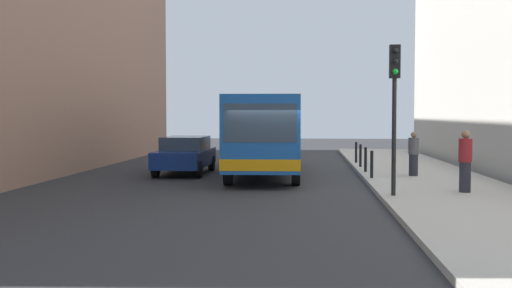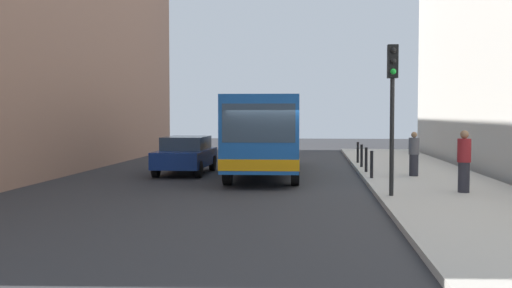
{
  "view_description": "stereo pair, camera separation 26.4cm",
  "coord_description": "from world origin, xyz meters",
  "px_view_note": "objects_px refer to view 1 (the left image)",
  "views": [
    {
      "loc": [
        1.16,
        -19.74,
        2.38
      ],
      "look_at": [
        -0.66,
        2.56,
        1.29
      ],
      "focal_mm": 43.12,
      "sensor_mm": 36.0,
      "label": 1
    },
    {
      "loc": [
        1.43,
        -19.71,
        2.38
      ],
      "look_at": [
        -0.66,
        2.56,
        1.29
      ],
      "focal_mm": 43.12,
      "sensor_mm": 36.0,
      "label": 2
    }
  ],
  "objects_px": {
    "bollard_near": "(372,164)",
    "bollard_farthest": "(356,152)",
    "bollard_far": "(360,156)",
    "pedestrian_near_signal": "(465,161)",
    "car_beside_bus": "(185,154)",
    "bus": "(266,130)",
    "bollard_mid": "(366,160)",
    "pedestrian_mid_sidewalk": "(414,154)",
    "traffic_light": "(395,91)"
  },
  "relations": [
    {
      "from": "bollard_near",
      "to": "bollard_mid",
      "type": "height_order",
      "value": "same"
    },
    {
      "from": "bollard_near",
      "to": "bus",
      "type": "bearing_deg",
      "value": 144.63
    },
    {
      "from": "bollard_far",
      "to": "pedestrian_mid_sidewalk",
      "type": "relative_size",
      "value": 0.6
    },
    {
      "from": "bollard_far",
      "to": "bollard_mid",
      "type": "bearing_deg",
      "value": -90.0
    },
    {
      "from": "pedestrian_near_signal",
      "to": "bollard_mid",
      "type": "bearing_deg",
      "value": -178.33
    },
    {
      "from": "traffic_light",
      "to": "bollard_far",
      "type": "bearing_deg",
      "value": 90.63
    },
    {
      "from": "car_beside_bus",
      "to": "bollard_near",
      "type": "bearing_deg",
      "value": 161.35
    },
    {
      "from": "bollard_far",
      "to": "bollard_farthest",
      "type": "distance_m",
      "value": 2.24
    },
    {
      "from": "car_beside_bus",
      "to": "pedestrian_near_signal",
      "type": "relative_size",
      "value": 2.49
    },
    {
      "from": "bollard_near",
      "to": "bollard_far",
      "type": "distance_m",
      "value": 4.49
    },
    {
      "from": "bus",
      "to": "bollard_mid",
      "type": "height_order",
      "value": "bus"
    },
    {
      "from": "bus",
      "to": "pedestrian_mid_sidewalk",
      "type": "xyz_separation_m",
      "value": [
        5.47,
        -1.92,
        -0.79
      ]
    },
    {
      "from": "traffic_light",
      "to": "bollard_mid",
      "type": "distance_m",
      "value": 7.31
    },
    {
      "from": "bollard_farthest",
      "to": "pedestrian_mid_sidewalk",
      "type": "distance_m",
      "value": 6.11
    },
    {
      "from": "bollard_farthest",
      "to": "pedestrian_mid_sidewalk",
      "type": "bearing_deg",
      "value": -75.02
    },
    {
      "from": "bollard_far",
      "to": "pedestrian_mid_sidewalk",
      "type": "bearing_deg",
      "value": -66.62
    },
    {
      "from": "bollard_far",
      "to": "pedestrian_near_signal",
      "type": "height_order",
      "value": "pedestrian_near_signal"
    },
    {
      "from": "traffic_light",
      "to": "bollard_mid",
      "type": "xyz_separation_m",
      "value": [
        -0.1,
        6.91,
        -2.38
      ]
    },
    {
      "from": "bollard_mid",
      "to": "bollard_far",
      "type": "bearing_deg",
      "value": 90.0
    },
    {
      "from": "car_beside_bus",
      "to": "pedestrian_near_signal",
      "type": "xyz_separation_m",
      "value": [
        9.32,
        -6.22,
        0.25
      ]
    },
    {
      "from": "bus",
      "to": "pedestrian_mid_sidewalk",
      "type": "bearing_deg",
      "value": 158.76
    },
    {
      "from": "car_beside_bus",
      "to": "pedestrian_mid_sidewalk",
      "type": "distance_m",
      "value": 8.82
    },
    {
      "from": "bollard_mid",
      "to": "bollard_farthest",
      "type": "xyz_separation_m",
      "value": [
        0.0,
        4.49,
        0.0
      ]
    },
    {
      "from": "bollard_near",
      "to": "pedestrian_near_signal",
      "type": "xyz_separation_m",
      "value": [
        2.23,
        -3.77,
        0.41
      ]
    },
    {
      "from": "pedestrian_mid_sidewalk",
      "to": "car_beside_bus",
      "type": "bearing_deg",
      "value": 126.59
    },
    {
      "from": "car_beside_bus",
      "to": "bollard_mid",
      "type": "bearing_deg",
      "value": 178.75
    },
    {
      "from": "bollard_farthest",
      "to": "car_beside_bus",
      "type": "bearing_deg",
      "value": -148.88
    },
    {
      "from": "bollard_near",
      "to": "pedestrian_near_signal",
      "type": "height_order",
      "value": "pedestrian_near_signal"
    },
    {
      "from": "bollard_far",
      "to": "bollard_farthest",
      "type": "height_order",
      "value": "same"
    },
    {
      "from": "bollard_mid",
      "to": "bollard_farthest",
      "type": "height_order",
      "value": "same"
    },
    {
      "from": "bus",
      "to": "bollard_mid",
      "type": "bearing_deg",
      "value": 170.53
    },
    {
      "from": "bus",
      "to": "traffic_light",
      "type": "relative_size",
      "value": 2.71
    },
    {
      "from": "car_beside_bus",
      "to": "bollard_near",
      "type": "relative_size",
      "value": 4.65
    },
    {
      "from": "bollard_far",
      "to": "bollard_farthest",
      "type": "relative_size",
      "value": 1.0
    },
    {
      "from": "car_beside_bus",
      "to": "pedestrian_near_signal",
      "type": "bearing_deg",
      "value": 146.71
    },
    {
      "from": "bollard_far",
      "to": "pedestrian_mid_sidewalk",
      "type": "height_order",
      "value": "pedestrian_mid_sidewalk"
    },
    {
      "from": "bus",
      "to": "pedestrian_near_signal",
      "type": "height_order",
      "value": "bus"
    },
    {
      "from": "bollard_near",
      "to": "bollard_mid",
      "type": "relative_size",
      "value": 1.0
    },
    {
      "from": "bollard_mid",
      "to": "pedestrian_near_signal",
      "type": "xyz_separation_m",
      "value": [
        2.23,
        -6.02,
        0.41
      ]
    },
    {
      "from": "pedestrian_mid_sidewalk",
      "to": "bollard_mid",
      "type": "bearing_deg",
      "value": 95.47
    },
    {
      "from": "bollard_far",
      "to": "bollard_farthest",
      "type": "xyz_separation_m",
      "value": [
        0.0,
        2.24,
        0.0
      ]
    },
    {
      "from": "bollard_mid",
      "to": "bollard_farthest",
      "type": "relative_size",
      "value": 1.0
    },
    {
      "from": "bollard_far",
      "to": "pedestrian_mid_sidewalk",
      "type": "distance_m",
      "value": 3.99
    },
    {
      "from": "bollard_near",
      "to": "pedestrian_mid_sidewalk",
      "type": "distance_m",
      "value": 1.81
    },
    {
      "from": "bus",
      "to": "bollard_farthest",
      "type": "distance_m",
      "value": 5.67
    },
    {
      "from": "bollard_near",
      "to": "bollard_farthest",
      "type": "distance_m",
      "value": 6.73
    },
    {
      "from": "pedestrian_near_signal",
      "to": "pedestrian_mid_sidewalk",
      "type": "bearing_deg",
      "value": 169.4
    },
    {
      "from": "pedestrian_near_signal",
      "to": "bollard_far",
      "type": "bearing_deg",
      "value": 176.43
    },
    {
      "from": "traffic_light",
      "to": "pedestrian_near_signal",
      "type": "bearing_deg",
      "value": 22.82
    },
    {
      "from": "car_beside_bus",
      "to": "bollard_mid",
      "type": "distance_m",
      "value": 7.09
    }
  ]
}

